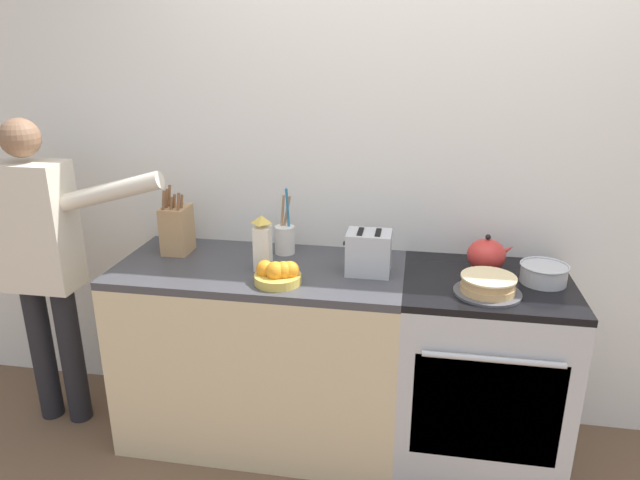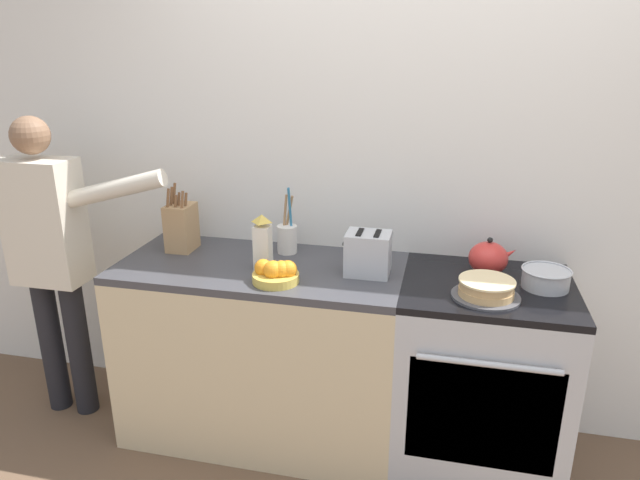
% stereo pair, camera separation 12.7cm
% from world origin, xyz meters
% --- Properties ---
extents(wall_back, '(8.00, 0.04, 2.60)m').
position_xyz_m(wall_back, '(0.00, 0.64, 1.30)').
color(wall_back, silver).
rests_on(wall_back, ground_plane).
extents(counter_cabinet, '(1.29, 0.62, 0.88)m').
position_xyz_m(counter_cabinet, '(-0.68, 0.31, 0.44)').
color(counter_cabinet, beige).
rests_on(counter_cabinet, ground_plane).
extents(stove_range, '(0.71, 0.65, 0.88)m').
position_xyz_m(stove_range, '(0.32, 0.31, 0.44)').
color(stove_range, '#B7BABF').
rests_on(stove_range, ground_plane).
extents(layer_cake, '(0.27, 0.27, 0.08)m').
position_xyz_m(layer_cake, '(0.30, 0.17, 0.92)').
color(layer_cake, '#4C4C51').
rests_on(layer_cake, stove_range).
extents(tea_kettle, '(0.20, 0.17, 0.17)m').
position_xyz_m(tea_kettle, '(0.32, 0.43, 0.95)').
color(tea_kettle, red).
rests_on(tea_kettle, stove_range).
extents(mixing_bowl, '(0.20, 0.20, 0.08)m').
position_xyz_m(mixing_bowl, '(0.54, 0.33, 0.92)').
color(mixing_bowl, '#B7BABF').
rests_on(mixing_bowl, stove_range).
extents(knife_block, '(0.12, 0.15, 0.32)m').
position_xyz_m(knife_block, '(-1.11, 0.41, 1.00)').
color(knife_block, tan).
rests_on(knife_block, counter_cabinet).
extents(utensil_crock, '(0.09, 0.09, 0.32)m').
position_xyz_m(utensil_crock, '(-0.60, 0.49, 0.96)').
color(utensil_crock, silver).
rests_on(utensil_crock, counter_cabinet).
extents(fruit_bowl, '(0.20, 0.20, 0.10)m').
position_xyz_m(fruit_bowl, '(-0.54, 0.13, 0.93)').
color(fruit_bowl, gold).
rests_on(fruit_bowl, counter_cabinet).
extents(toaster, '(0.21, 0.15, 0.19)m').
position_xyz_m(toaster, '(-0.19, 0.31, 0.97)').
color(toaster, '#B7BABF').
rests_on(toaster, counter_cabinet).
extents(milk_carton, '(0.07, 0.07, 0.25)m').
position_xyz_m(milk_carton, '(-0.65, 0.27, 1.00)').
color(milk_carton, white).
rests_on(milk_carton, counter_cabinet).
extents(person_baker, '(0.90, 0.20, 1.53)m').
position_xyz_m(person_baker, '(-1.71, 0.24, 0.90)').
color(person_baker, black).
rests_on(person_baker, ground_plane).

